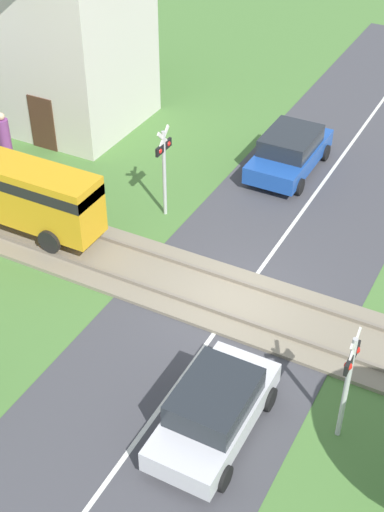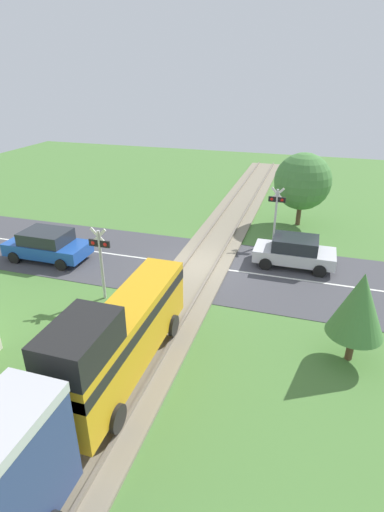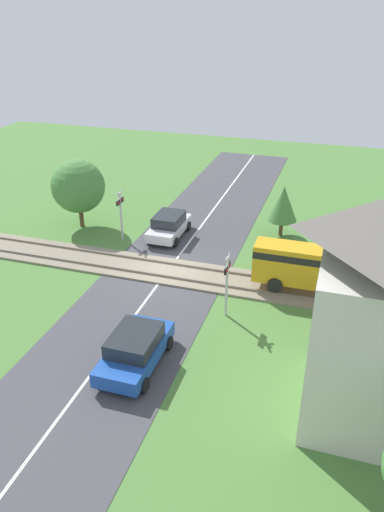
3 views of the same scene
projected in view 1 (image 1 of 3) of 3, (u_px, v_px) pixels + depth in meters
ground_plane at (236, 304)px, 20.16m from camera, size 60.00×60.00×0.00m
road_surface at (236, 303)px, 20.15m from camera, size 48.00×6.40×0.02m
track_bed at (236, 302)px, 20.12m from camera, size 2.80×48.00×0.24m
car_near_crossing at (214, 409)px, 16.13m from camera, size 3.84×1.89×1.49m
car_far_side at (290, 151)px, 25.52m from camera, size 4.13×2.04×1.52m
crossing_signal_west_approach at (349, 373)px, 15.31m from camera, size 0.90×0.18×3.16m
crossing_signal_east_approach at (164, 160)px, 22.54m from camera, size 0.90×0.18×3.16m
station_building at (74, 24)px, 26.64m from camera, size 5.42×4.74×8.23m
pedestrian_by_station at (5, 137)px, 26.31m from camera, size 0.44×0.44×1.79m
tree_by_station at (123, 11)px, 31.25m from camera, size 2.15×2.15×3.94m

